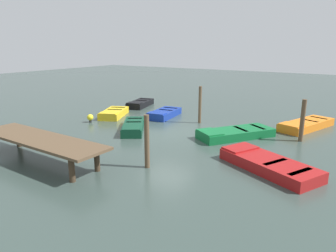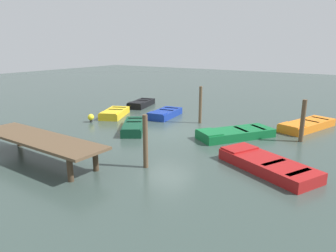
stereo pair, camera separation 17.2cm
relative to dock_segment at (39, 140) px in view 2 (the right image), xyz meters
name	(u,v)px [view 2 (the right image)]	position (x,y,z in m)	size (l,w,h in m)	color
ground_plane	(168,133)	(-1.91, -6.04, -0.84)	(80.00, 80.00, 0.00)	#33423D
dock_segment	(39,140)	(0.00, 0.00, 0.00)	(6.17, 1.76, 0.95)	brown
rowboat_blue	(165,113)	(0.22, -8.96, -0.62)	(1.56, 2.87, 0.46)	navy
rowboat_green	(235,133)	(-5.11, -7.06, -0.63)	(3.25, 3.83, 0.46)	#0F602D
rowboat_black	(141,103)	(3.56, -10.87, -0.62)	(1.73, 2.89, 0.46)	black
rowboat_red	(267,164)	(-7.55, -3.86, -0.63)	(3.91, 2.89, 0.46)	maroon
rowboat_yellow	(115,113)	(2.94, -7.35, -0.62)	(2.18, 2.93, 0.46)	gold
rowboat_dark_green	(134,126)	(-0.16, -5.42, -0.62)	(2.56, 3.12, 0.46)	#0C3823
rowboat_orange	(307,125)	(-7.71, -10.70, -0.63)	(2.41, 3.91, 0.46)	orange
mooring_piling_far_right	(303,121)	(-7.90, -8.13, 0.14)	(0.20, 0.20, 1.97)	brown
mooring_piling_far_left	(145,142)	(-3.77, -1.69, 0.15)	(0.18, 0.18, 1.97)	brown
mooring_piling_mid_right	(200,105)	(-2.34, -8.73, 0.21)	(0.17, 0.17, 2.11)	brown
marker_buoy	(91,117)	(3.06, -5.47, -0.56)	(0.36, 0.36, 0.48)	#262626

